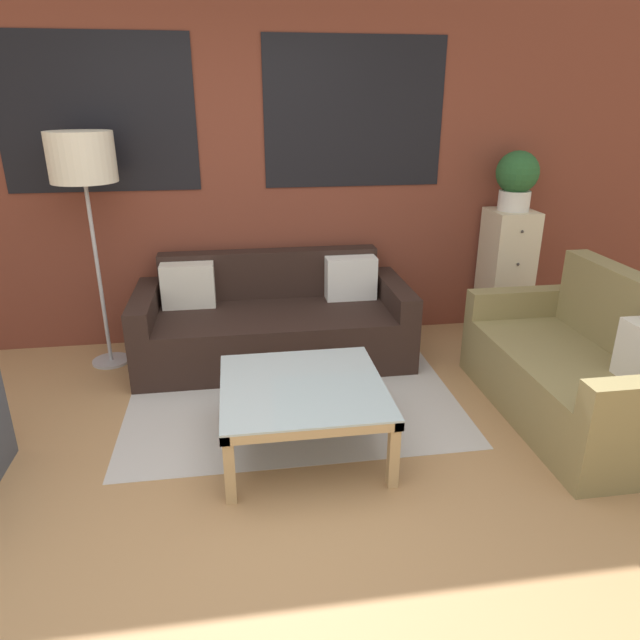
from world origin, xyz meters
name	(u,v)px	position (x,y,z in m)	size (l,w,h in m)	color
ground_plane	(254,531)	(0.00, 0.00, 0.00)	(16.00, 16.00, 0.00)	#AD7F51
wall_back_brick	(233,167)	(0.00, 2.44, 1.41)	(8.40, 0.09, 2.80)	brown
rug	(293,399)	(0.32, 1.23, 0.00)	(2.19, 1.52, 0.00)	#BCB7B2
couch_dark	(274,323)	(0.25, 1.95, 0.28)	(2.05, 0.88, 0.78)	black
settee_vintage	(581,372)	(2.08, 0.75, 0.31)	(0.80, 1.57, 0.92)	olive
coffee_table	(303,394)	(0.32, 0.66, 0.35)	(0.91, 0.91, 0.41)	silver
floor_lamp	(82,164)	(-1.01, 2.03, 1.49)	(0.45, 0.45, 1.71)	#B2B2B7
drawer_cabinet	(505,273)	(2.23, 2.17, 0.53)	(0.36, 0.40, 1.06)	beige
potted_plant	(517,178)	(2.23, 2.17, 1.31)	(0.34, 0.34, 0.47)	silver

